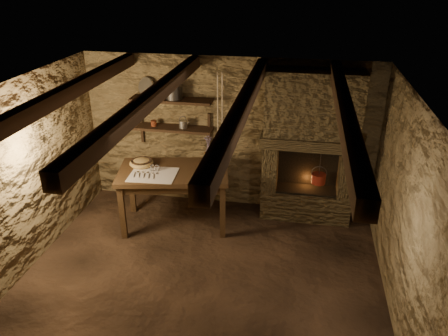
% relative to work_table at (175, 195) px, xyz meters
% --- Properties ---
extents(floor, '(4.50, 4.50, 0.00)m').
position_rel_work_table_xyz_m(floor, '(0.67, -1.20, -0.49)').
color(floor, black).
rests_on(floor, ground).
extents(back_wall, '(4.50, 0.04, 2.40)m').
position_rel_work_table_xyz_m(back_wall, '(0.67, 0.80, 0.71)').
color(back_wall, '#4D3B24').
rests_on(back_wall, floor).
extents(front_wall, '(4.50, 0.04, 2.40)m').
position_rel_work_table_xyz_m(front_wall, '(0.67, -3.20, 0.71)').
color(front_wall, '#4D3B24').
rests_on(front_wall, floor).
extents(left_wall, '(0.04, 4.00, 2.40)m').
position_rel_work_table_xyz_m(left_wall, '(-1.58, -1.20, 0.71)').
color(left_wall, '#4D3B24').
rests_on(left_wall, floor).
extents(right_wall, '(0.04, 4.00, 2.40)m').
position_rel_work_table_xyz_m(right_wall, '(2.92, -1.20, 0.71)').
color(right_wall, '#4D3B24').
rests_on(right_wall, floor).
extents(ceiling, '(4.50, 4.00, 0.04)m').
position_rel_work_table_xyz_m(ceiling, '(0.67, -1.20, 1.91)').
color(ceiling, black).
rests_on(ceiling, back_wall).
extents(beam_far_left, '(0.14, 3.95, 0.16)m').
position_rel_work_table_xyz_m(beam_far_left, '(-0.83, -1.20, 1.82)').
color(beam_far_left, black).
rests_on(beam_far_left, ceiling).
extents(beam_mid_left, '(0.14, 3.95, 0.16)m').
position_rel_work_table_xyz_m(beam_mid_left, '(0.17, -1.20, 1.82)').
color(beam_mid_left, black).
rests_on(beam_mid_left, ceiling).
extents(beam_mid_right, '(0.14, 3.95, 0.16)m').
position_rel_work_table_xyz_m(beam_mid_right, '(1.17, -1.20, 1.82)').
color(beam_mid_right, black).
rests_on(beam_mid_right, ceiling).
extents(beam_far_right, '(0.14, 3.95, 0.16)m').
position_rel_work_table_xyz_m(beam_far_right, '(2.17, -1.20, 1.82)').
color(beam_far_right, black).
rests_on(beam_far_right, ceiling).
extents(shelf_lower, '(1.25, 0.30, 0.04)m').
position_rel_work_table_xyz_m(shelf_lower, '(-0.18, 0.64, 0.81)').
color(shelf_lower, black).
rests_on(shelf_lower, back_wall).
extents(shelf_upper, '(1.25, 0.30, 0.04)m').
position_rel_work_table_xyz_m(shelf_upper, '(-0.18, 0.64, 1.26)').
color(shelf_upper, black).
rests_on(shelf_upper, back_wall).
extents(hearth, '(1.43, 0.51, 2.30)m').
position_rel_work_table_xyz_m(hearth, '(1.92, 0.57, 0.74)').
color(hearth, '#3E321F').
rests_on(hearth, floor).
extents(work_table, '(1.72, 1.19, 0.90)m').
position_rel_work_table_xyz_m(work_table, '(0.00, 0.00, 0.00)').
color(work_table, black).
rests_on(work_table, floor).
extents(linen_cloth, '(0.68, 0.56, 0.01)m').
position_rel_work_table_xyz_m(linen_cloth, '(-0.24, -0.20, 0.42)').
color(linen_cloth, silver).
rests_on(linen_cloth, work_table).
extents(pewter_cutlery_row, '(0.56, 0.24, 0.01)m').
position_rel_work_table_xyz_m(pewter_cutlery_row, '(-0.24, -0.23, 0.43)').
color(pewter_cutlery_row, gray).
rests_on(pewter_cutlery_row, linen_cloth).
extents(drinking_glasses, '(0.21, 0.06, 0.08)m').
position_rel_work_table_xyz_m(drinking_glasses, '(-0.22, -0.08, 0.47)').
color(drinking_glasses, white).
rests_on(drinking_glasses, linen_cloth).
extents(stoneware_jug, '(0.15, 0.15, 0.44)m').
position_rel_work_table_xyz_m(stoneware_jug, '(0.47, 0.29, 0.60)').
color(stoneware_jug, '#9A5A1D').
rests_on(stoneware_jug, work_table).
extents(wooden_bowl, '(0.44, 0.44, 0.12)m').
position_rel_work_table_xyz_m(wooden_bowl, '(-0.50, 0.06, 0.46)').
color(wooden_bowl, '#A78448').
rests_on(wooden_bowl, work_table).
extents(iron_stockpot, '(0.31, 0.31, 0.19)m').
position_rel_work_table_xyz_m(iron_stockpot, '(-0.13, 0.64, 1.38)').
color(iron_stockpot, '#322F2C').
rests_on(iron_stockpot, shelf_upper).
extents(tin_pan, '(0.31, 0.23, 0.28)m').
position_rel_work_table_xyz_m(tin_pan, '(-0.60, 0.74, 1.43)').
color(tin_pan, '#AAAAA4').
rests_on(tin_pan, shelf_upper).
extents(small_kettle, '(0.20, 0.17, 0.18)m').
position_rel_work_table_xyz_m(small_kettle, '(-0.01, 0.64, 0.89)').
color(small_kettle, '#AAAAA4').
rests_on(small_kettle, shelf_lower).
extents(rusty_tin, '(0.10, 0.10, 0.09)m').
position_rel_work_table_xyz_m(rusty_tin, '(-0.48, 0.64, 0.88)').
color(rusty_tin, '#572111').
rests_on(rusty_tin, shelf_lower).
extents(red_pot, '(0.27, 0.27, 0.54)m').
position_rel_work_table_xyz_m(red_pot, '(2.09, 0.52, 0.22)').
color(red_pot, maroon).
rests_on(red_pot, hearth).
extents(hanging_ropes, '(0.08, 0.08, 1.20)m').
position_rel_work_table_xyz_m(hanging_ropes, '(0.72, -0.15, 1.31)').
color(hanging_ropes, '#C4AF8A').
rests_on(hanging_ropes, ceiling).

